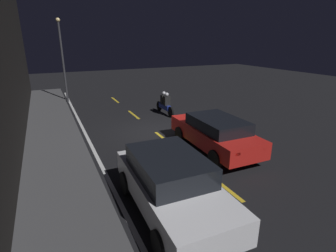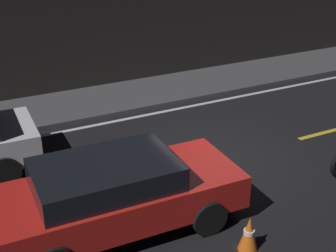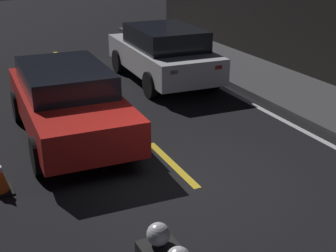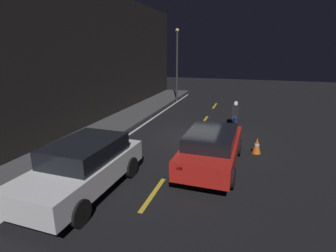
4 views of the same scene
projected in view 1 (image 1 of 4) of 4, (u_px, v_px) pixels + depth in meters
ground_plane at (156, 132)px, 13.03m from camera, size 56.00×56.00×0.00m
raised_curb at (55, 146)px, 11.13m from camera, size 28.00×2.35×0.15m
building_front at (2, 59)px, 9.43m from camera, size 28.00×0.30×7.48m
lane_dash_b at (223, 185)px, 8.31m from camera, size 2.00×0.14×0.01m
lane_dash_c at (164, 139)px, 12.17m from camera, size 2.00×0.14×0.01m
lane_dash_d at (134, 115)px, 16.03m from camera, size 2.00×0.14×0.01m
lane_dash_e at (115, 100)px, 19.89m from camera, size 2.00×0.14×0.01m
lane_solid_kerb at (90, 143)px, 11.73m from camera, size 25.20×0.14×0.01m
sedan_white at (171, 183)px, 6.85m from camera, size 4.44×2.07×1.56m
taxi_red at (215, 132)px, 10.71m from camera, size 4.56×1.99×1.44m
motorcycle at (165, 104)px, 15.98m from camera, size 2.26×0.38×1.38m
traffic_cone_near at (220, 125)px, 13.05m from camera, size 0.46×0.46×0.70m
street_lamp at (62, 57)px, 18.27m from camera, size 0.28×0.28×5.76m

